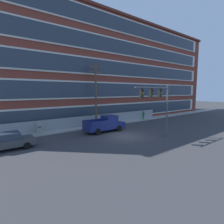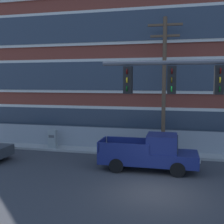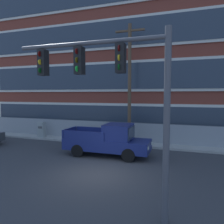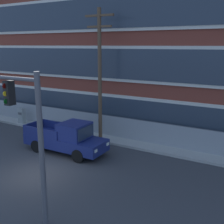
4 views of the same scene
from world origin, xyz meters
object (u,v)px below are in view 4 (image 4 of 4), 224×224
(utility_pole_near_corner, at_px, (100,71))
(electrical_cabinet, at_px, (22,116))
(pickup_truck_navy, at_px, (67,138))
(traffic_signal_mast, at_px, (7,112))

(utility_pole_near_corner, relative_size, electrical_cabinet, 6.06)
(utility_pole_near_corner, bearing_deg, pickup_truck_navy, -99.52)
(traffic_signal_mast, xyz_separation_m, electrical_cabinet, (-9.90, 9.43, -3.55))
(electrical_cabinet, bearing_deg, pickup_truck_navy, -22.51)
(traffic_signal_mast, height_order, electrical_cabinet, traffic_signal_mast)
(pickup_truck_navy, height_order, utility_pole_near_corner, utility_pole_near_corner)
(traffic_signal_mast, bearing_deg, pickup_truck_navy, 111.04)
(traffic_signal_mast, relative_size, pickup_truck_navy, 1.06)
(traffic_signal_mast, height_order, pickup_truck_navy, traffic_signal_mast)
(traffic_signal_mast, bearing_deg, electrical_cabinet, 136.36)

